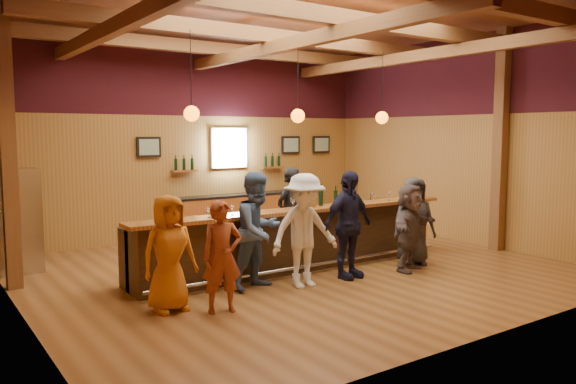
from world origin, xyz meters
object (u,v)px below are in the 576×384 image
(customer_redvest, at_px, (222,257))
(customer_navy, at_px, (348,225))
(bar_counter, at_px, (294,239))
(customer_dark, at_px, (414,221))
(customer_denim, at_px, (258,230))
(customer_orange, at_px, (169,253))
(bartender, at_px, (289,212))
(customer_brown, at_px, (410,227))
(ice_bucket, at_px, (311,201))
(back_bar_cabinet, at_px, (249,213))
(customer_white, at_px, (304,231))
(stainless_fridge, at_px, (18,221))
(bottle_a, at_px, (321,197))

(customer_redvest, relative_size, customer_navy, 0.84)
(bar_counter, relative_size, customer_dark, 3.91)
(customer_denim, height_order, customer_navy, customer_denim)
(customer_orange, xyz_separation_m, bartender, (3.28, 1.88, 0.08))
(customer_brown, relative_size, ice_bucket, 7.06)
(back_bar_cabinet, relative_size, customer_white, 2.24)
(back_bar_cabinet, distance_m, customer_redvest, 6.15)
(customer_orange, xyz_separation_m, customer_navy, (3.12, -0.05, 0.10))
(bar_counter, distance_m, ice_bucket, 0.77)
(customer_denim, distance_m, customer_dark, 3.19)
(customer_brown, distance_m, ice_bucket, 1.78)
(bar_counter, relative_size, customer_orange, 3.96)
(stainless_fridge, distance_m, customer_navy, 5.69)
(stainless_fridge, distance_m, customer_dark, 7.01)
(bar_counter, xyz_separation_m, back_bar_cabinet, (1.18, 3.57, -0.05))
(customer_redvest, bearing_deg, bottle_a, 37.69)
(back_bar_cabinet, relative_size, bottle_a, 10.22)
(customer_orange, relative_size, customer_navy, 0.89)
(bar_counter, xyz_separation_m, customer_redvest, (-2.25, -1.53, 0.23))
(bartender, xyz_separation_m, bottle_a, (-0.02, -1.02, 0.39))
(customer_denim, xyz_separation_m, bartender, (1.70, 1.60, -0.04))
(bartender, bearing_deg, ice_bucket, 55.76)
(bar_counter, height_order, customer_dark, customer_dark)
(stainless_fridge, relative_size, customer_redvest, 1.19)
(customer_redvest, xyz_separation_m, customer_dark, (4.20, 0.46, 0.05))
(customer_navy, bearing_deg, stainless_fridge, 134.37)
(customer_navy, bearing_deg, customer_denim, 161.33)
(stainless_fridge, height_order, customer_brown, stainless_fridge)
(customer_dark, bearing_deg, bar_counter, 179.15)
(ice_bucket, bearing_deg, customer_white, -131.77)
(customer_redvest, xyz_separation_m, customer_brown, (3.77, 0.17, 0.01))
(customer_white, bearing_deg, bartender, 65.91)
(customer_white, height_order, customer_dark, customer_white)
(customer_white, bearing_deg, stainless_fridge, 138.87)
(back_bar_cabinet, height_order, customer_redvest, customer_redvest)
(customer_brown, height_order, bartender, bartender)
(stainless_fridge, bearing_deg, bar_counter, -30.76)
(customer_orange, bearing_deg, back_bar_cabinet, 45.81)
(customer_orange, bearing_deg, bartender, 26.29)
(customer_dark, distance_m, bottle_a, 1.78)
(customer_white, bearing_deg, customer_orange, -177.32)
(customer_brown, bearing_deg, customer_dark, 14.25)
(customer_brown, bearing_deg, customer_redvest, 161.67)
(customer_redvest, relative_size, customer_denim, 0.83)
(customer_denim, distance_m, customer_brown, 2.81)
(bottle_a, bearing_deg, bar_counter, 153.06)
(stainless_fridge, xyz_separation_m, bottle_a, (4.56, -2.67, 0.36))
(customer_denim, distance_m, ice_bucket, 1.54)
(stainless_fridge, xyz_separation_m, bartender, (4.58, -1.65, -0.03))
(customer_white, bearing_deg, customer_denim, 155.10)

